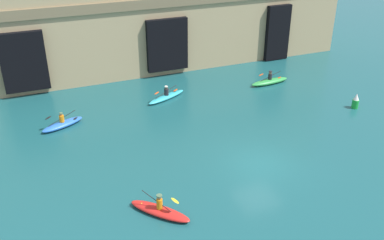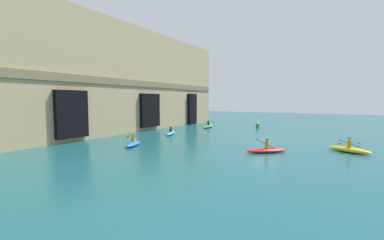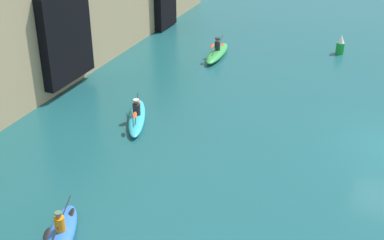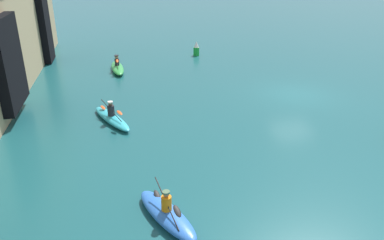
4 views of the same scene
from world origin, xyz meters
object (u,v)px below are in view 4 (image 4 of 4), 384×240
at_px(kayak_blue, 167,214).
at_px(kayak_cyan, 112,118).
at_px(kayak_green, 117,68).
at_px(marker_buoy, 196,49).

height_order(kayak_blue, kayak_cyan, kayak_cyan).
bearing_deg(kayak_cyan, kayak_green, 152.74).
xyz_separation_m(kayak_blue, marker_buoy, (20.26, -5.18, 0.30)).
bearing_deg(marker_buoy, kayak_cyan, 150.84).
relative_size(kayak_blue, kayak_cyan, 0.86).
xyz_separation_m(kayak_green, marker_buoy, (3.31, -6.42, 0.29)).
xyz_separation_m(kayak_green, kayak_blue, (-16.95, -1.24, -0.01)).
bearing_deg(kayak_cyan, kayak_blue, -12.84).
xyz_separation_m(kayak_blue, kayak_cyan, (8.00, 1.66, -0.02)).
relative_size(kayak_cyan, marker_buoy, 3.10).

